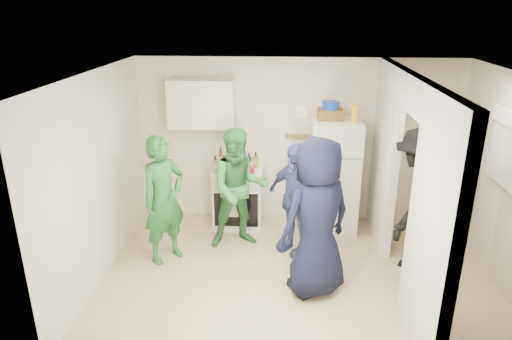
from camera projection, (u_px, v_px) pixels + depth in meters
The scene contains 35 objects.
floor at pixel (296, 275), 5.74m from camera, with size 4.80×4.80×0.00m, color #C1B088.
wall_back at pixel (297, 141), 6.90m from camera, with size 4.80×4.80×0.00m, color silver.
wall_front at pixel (305, 260), 3.72m from camera, with size 4.80×4.80×0.00m, color silver.
wall_left at pixel (98, 178), 5.45m from camera, with size 3.40×3.40×0.00m, color silver.
wall_right at pixel (512, 188), 5.16m from camera, with size 3.40×3.40×0.00m, color silver.
ceiling at pixel (303, 74), 4.88m from camera, with size 4.80×4.80×0.00m, color white.
partition_pier_back at pixel (385, 155), 6.27m from camera, with size 0.12×1.20×2.50m, color silver.
partition_pier_front at pixel (433, 230), 4.21m from camera, with size 0.12×1.20×2.50m, color silver.
partition_header at pixel (415, 94), 4.88m from camera, with size 0.12×1.00×0.40m, color silver.
stove at pixel (238, 198), 6.92m from camera, with size 0.74×0.62×0.88m, color white.
upper_cabinet at pixel (201, 104), 6.61m from camera, with size 0.95×0.34×0.70m, color silver.
fridge at pixel (334, 176), 6.67m from camera, with size 0.69×0.67×1.67m, color white.
wicker_basket at pixel (330, 114), 6.41m from camera, with size 0.35×0.25×0.15m, color brown.
blue_bowl at pixel (331, 105), 6.37m from camera, with size 0.24×0.24×0.11m, color navy.
yellow_cup_stack_top at pixel (355, 114), 6.24m from camera, with size 0.09×0.09×0.25m, color yellow.
wall_clock at pixel (301, 113), 6.73m from camera, with size 0.22×0.22×0.03m, color white.
spice_shelf at pixel (297, 136), 6.82m from camera, with size 0.35×0.08×0.03m, color olive.
nook_window at pixel (509, 149), 5.22m from camera, with size 0.03×0.70×0.80m, color black.
nook_window_frame at pixel (507, 149), 5.22m from camera, with size 0.04×0.76×0.86m, color white.
nook_valance at pixel (511, 119), 5.10m from camera, with size 0.04×0.82×0.18m, color white.
yellow_cup_stack_stove at pixel (228, 167), 6.53m from camera, with size 0.09×0.09×0.25m, color #CFE112.
red_cup at pixel (252, 171), 6.55m from camera, with size 0.09×0.09×0.12m, color red.
person_green_left at pixel (164, 200), 5.84m from camera, with size 0.62×0.41×1.69m, color #2C6E30.
person_green_center at pixel (239, 189), 6.21m from camera, with size 0.82×0.64×1.68m, color #398344.
person_denim at pixel (295, 199), 6.05m from camera, with size 0.91×0.38×1.55m, color #3A4D7E.
person_navy at pixel (317, 218), 5.13m from camera, with size 0.92×0.60×1.88m, color black.
person_nook at pixel (417, 199), 5.70m from camera, with size 1.18×0.68×1.83m, color black.
bottle_a at pixel (221, 157), 6.86m from camera, with size 0.06×0.06×0.32m, color brown.
bottle_b at pixel (224, 164), 6.67m from camera, with size 0.06×0.06×0.25m, color #1B5124.
bottle_c at pixel (234, 158), 6.86m from camera, with size 0.07×0.07×0.27m, color silver.
bottle_d at pixel (238, 162), 6.67m from camera, with size 0.06×0.06×0.29m, color #632911.
bottle_e at pixel (245, 158), 6.88m from camera, with size 0.06×0.06×0.28m, color #9EA1AF.
bottle_f at pixel (249, 162), 6.72m from camera, with size 0.07×0.07×0.27m, color #143924.
bottle_g at pixel (256, 160), 6.85m from camera, with size 0.08×0.08×0.25m, color olive.
bottle_h at pixel (215, 164), 6.63m from camera, with size 0.07×0.07×0.26m, color gray.
Camera 1 is at (-0.19, -4.96, 3.21)m, focal length 32.00 mm.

